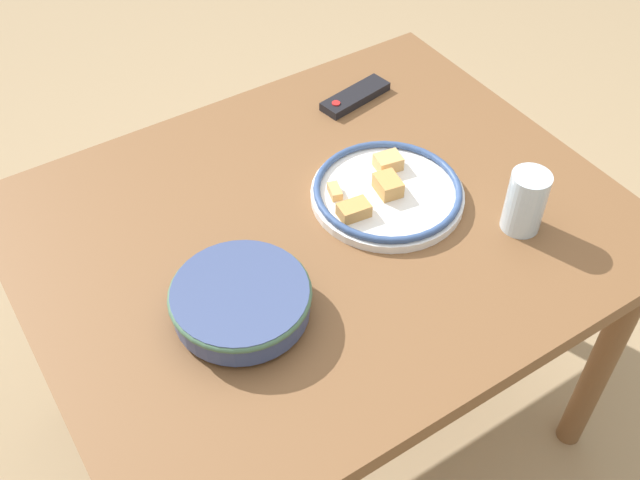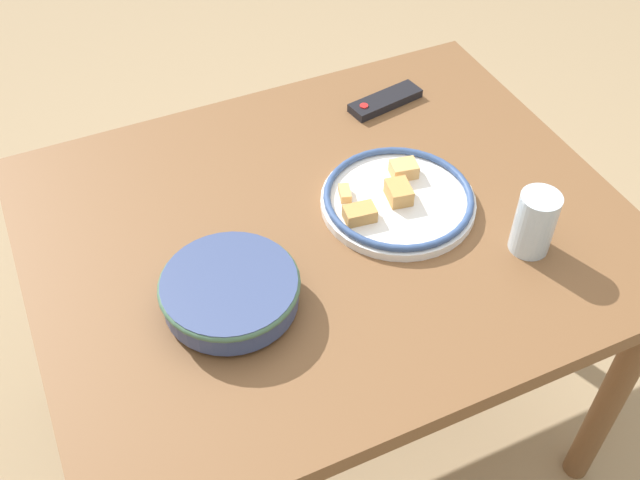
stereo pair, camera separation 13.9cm
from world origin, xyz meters
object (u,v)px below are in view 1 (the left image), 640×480
at_px(noodle_bowl, 241,300).
at_px(tv_remote, 355,96).
at_px(food_plate, 387,192).
at_px(drinking_glass, 526,202).

xyz_separation_m(noodle_bowl, tv_remote, (0.53, 0.42, -0.03)).
distance_m(noodle_bowl, tv_remote, 0.67).
distance_m(noodle_bowl, food_plate, 0.40).
distance_m(noodle_bowl, drinking_glass, 0.57).
bearing_deg(noodle_bowl, tv_remote, 38.30).
bearing_deg(food_plate, tv_remote, 65.98).
bearing_deg(tv_remote, drinking_glass, 173.73).
bearing_deg(drinking_glass, noodle_bowl, 169.90).
relative_size(noodle_bowl, tv_remote, 1.33).
relative_size(noodle_bowl, drinking_glass, 1.91).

